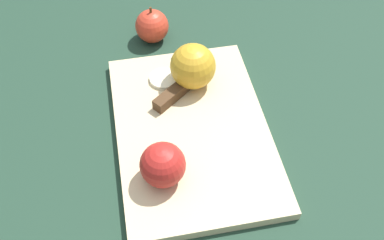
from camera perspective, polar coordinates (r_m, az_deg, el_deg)
The scene contains 7 objects.
ground_plane at distance 0.81m, azimuth 0.00°, elevation -1.76°, with size 4.00×4.00×0.00m, color #1E3828.
cutting_board at distance 0.80m, azimuth 0.00°, elevation -1.34°, with size 0.43×0.31×0.02m.
apple_half_left at distance 0.70m, azimuth -3.73°, elevation -5.68°, with size 0.07×0.07×0.07m.
apple_half_right at distance 0.84m, azimuth 0.09°, elevation 6.83°, with size 0.09×0.09×0.09m.
knife at distance 0.83m, azimuth -2.27°, elevation 3.36°, with size 0.10×0.14×0.02m.
apple_slice at distance 0.87m, azimuth -3.58°, elevation 5.29°, with size 0.06×0.06×0.01m.
apple_whole at distance 0.97m, azimuth -5.30°, elevation 11.76°, with size 0.07×0.07×0.08m.
Camera 1 is at (-0.47, 0.15, 0.64)m, focal length 42.00 mm.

